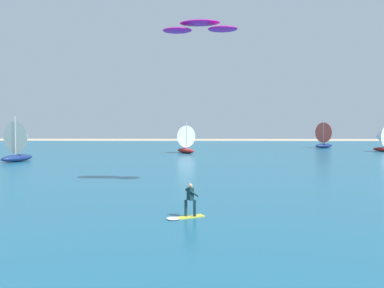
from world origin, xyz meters
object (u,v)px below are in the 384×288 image
Objects in this scene: sailboat_far_right at (326,135)px; sailboat_far_left at (382,139)px; sailboat_heeled_over at (184,139)px; kitesurfer at (187,205)px; kite at (200,27)px; sailboat_anchored_offshore at (21,141)px.

sailboat_far_right is 1.15× the size of sailboat_far_left.
sailboat_heeled_over is 0.91× the size of sailboat_far_right.
sailboat_far_left is (28.21, 44.00, 1.36)m from kitesurfer.
kitesurfer is at bearing -113.14° from sailboat_far_right.
kite reaches higher than sailboat_far_left.
sailboat_far_right is (24.04, 11.52, 0.21)m from sailboat_heeled_over.
sailboat_anchored_offshore is 50.79m from sailboat_far_left.
sailboat_anchored_offshore is at bearing -150.28° from sailboat_far_right.
kite is 44.77m from sailboat_far_left.
sailboat_far_left is (29.87, 3.16, -0.09)m from sailboat_heeled_over.
sailboat_far_right reaches higher than sailboat_heeled_over.
kite is 28.93m from sailboat_anchored_offshore.
kite reaches higher than sailboat_heeled_over.
sailboat_anchored_offshore reaches higher than kitesurfer.
sailboat_anchored_offshore is 48.85m from sailboat_far_right.
sailboat_far_left is (5.82, -8.36, -0.29)m from sailboat_far_right.
sailboat_heeled_over is (-2.30, 30.84, -9.30)m from kite.
sailboat_far_right is at bearing 62.83° from kite.
kitesurfer is at bearing -54.55° from sailboat_anchored_offshore.
kite reaches higher than kitesurfer.
kitesurfer is 0.38× the size of sailboat_anchored_offshore.
sailboat_heeled_over is (-1.66, 40.84, 1.44)m from kitesurfer.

